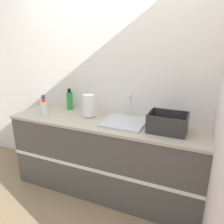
{
  "coord_description": "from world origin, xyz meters",
  "views": [
    {
      "loc": [
        0.97,
        -1.76,
        1.74
      ],
      "look_at": [
        0.09,
        0.27,
        1.02
      ],
      "focal_mm": 35.0,
      "sensor_mm": 36.0,
      "label": 1
    }
  ],
  "objects": [
    {
      "name": "bottle_yellow",
      "position": [
        -0.79,
        0.24,
        0.99
      ],
      "size": [
        0.07,
        0.07,
        0.2
      ],
      "color": "yellow",
      "rests_on": "counter_cabinet"
    },
    {
      "name": "dish_rack",
      "position": [
        0.68,
        0.27,
        0.96
      ],
      "size": [
        0.37,
        0.29,
        0.18
      ],
      "color": "#2D2D2D",
      "rests_on": "counter_cabinet"
    },
    {
      "name": "ground_plane",
      "position": [
        0.0,
        0.0,
        0.0
      ],
      "size": [
        12.0,
        12.0,
        0.0
      ],
      "primitive_type": "plane",
      "color": "#937A56"
    },
    {
      "name": "bottle_white_spray",
      "position": [
        -0.73,
        0.17,
        0.99
      ],
      "size": [
        0.07,
        0.07,
        0.21
      ],
      "color": "white",
      "rests_on": "counter_cabinet"
    },
    {
      "name": "paper_towel_roll",
      "position": [
        -0.23,
        0.35,
        1.03
      ],
      "size": [
        0.13,
        0.13,
        0.26
      ],
      "color": "#4C4C51",
      "rests_on": "counter_cabinet"
    },
    {
      "name": "wall_right",
      "position": [
        1.13,
        0.3,
        1.3
      ],
      "size": [
        0.06,
        2.61,
        2.6
      ],
      "color": "silver",
      "rests_on": "ground_plane"
    },
    {
      "name": "counter_cabinet",
      "position": [
        0.0,
        0.3,
        0.45
      ],
      "size": [
        2.22,
        0.63,
        0.9
      ],
      "color": "#514C47",
      "rests_on": "ground_plane"
    },
    {
      "name": "wall_back",
      "position": [
        0.0,
        0.64,
        1.3
      ],
      "size": [
        4.6,
        0.06,
        2.6
      ],
      "color": "silver",
      "rests_on": "ground_plane"
    },
    {
      "name": "sink",
      "position": [
        0.22,
        0.32,
        0.91
      ],
      "size": [
        0.44,
        0.43,
        0.29
      ],
      "color": "silver",
      "rests_on": "counter_cabinet"
    },
    {
      "name": "bottle_green",
      "position": [
        -0.6,
        0.5,
        1.01
      ],
      "size": [
        0.08,
        0.08,
        0.27
      ],
      "color": "#2D8C3D",
      "rests_on": "counter_cabinet"
    },
    {
      "name": "bottle_clear",
      "position": [
        -0.99,
        0.47,
        0.97
      ],
      "size": [
        0.08,
        0.08,
        0.16
      ],
      "color": "silver",
      "rests_on": "counter_cabinet"
    }
  ]
}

